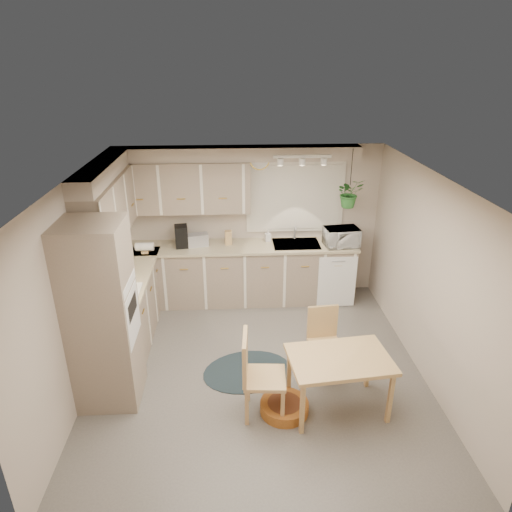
% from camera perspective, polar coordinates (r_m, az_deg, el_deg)
% --- Properties ---
extents(floor, '(4.20, 4.20, 0.00)m').
position_cam_1_polar(floor, '(5.85, 0.18, -13.96)').
color(floor, '#655F59').
rests_on(floor, ground).
extents(ceiling, '(4.20, 4.20, 0.00)m').
position_cam_1_polar(ceiling, '(4.79, 0.21, 9.47)').
color(ceiling, silver).
rests_on(ceiling, wall_back).
extents(wall_back, '(4.00, 0.04, 2.40)m').
position_cam_1_polar(wall_back, '(7.14, -0.80, 4.23)').
color(wall_back, '#B0A192').
rests_on(wall_back, floor).
extents(wall_front, '(4.00, 0.04, 2.40)m').
position_cam_1_polar(wall_front, '(3.48, 2.34, -19.34)').
color(wall_front, '#B0A192').
rests_on(wall_front, floor).
extents(wall_left, '(0.04, 4.20, 2.40)m').
position_cam_1_polar(wall_left, '(5.48, -21.21, -3.73)').
color(wall_left, '#B0A192').
rests_on(wall_left, floor).
extents(wall_right, '(0.04, 4.20, 2.40)m').
position_cam_1_polar(wall_right, '(5.68, 20.80, -2.71)').
color(wall_right, '#B0A192').
rests_on(wall_right, floor).
extents(base_cab_left, '(0.60, 1.85, 0.90)m').
position_cam_1_polar(base_cab_left, '(6.49, -15.54, -6.09)').
color(base_cab_left, gray).
rests_on(base_cab_left, floor).
extents(base_cab_back, '(3.60, 0.60, 0.90)m').
position_cam_1_polar(base_cab_back, '(7.15, -2.26, -2.28)').
color(base_cab_back, gray).
rests_on(base_cab_back, floor).
extents(counter_left, '(0.64, 1.89, 0.04)m').
position_cam_1_polar(counter_left, '(6.27, -15.91, -2.35)').
color(counter_left, tan).
rests_on(counter_left, base_cab_left).
extents(counter_back, '(3.64, 0.64, 0.04)m').
position_cam_1_polar(counter_back, '(6.95, -2.32, 1.17)').
color(counter_back, tan).
rests_on(counter_back, base_cab_back).
extents(oven_stack, '(0.65, 0.65, 2.10)m').
position_cam_1_polar(oven_stack, '(5.14, -18.68, -7.12)').
color(oven_stack, gray).
rests_on(oven_stack, floor).
extents(wall_oven_face, '(0.02, 0.56, 0.58)m').
position_cam_1_polar(wall_oven_face, '(5.06, -15.17, -7.15)').
color(wall_oven_face, silver).
rests_on(wall_oven_face, oven_stack).
extents(upper_cab_left, '(0.35, 2.00, 0.75)m').
position_cam_1_polar(upper_cab_left, '(6.10, -17.86, 5.83)').
color(upper_cab_left, gray).
rests_on(upper_cab_left, wall_left).
extents(upper_cab_back, '(2.00, 0.35, 0.75)m').
position_cam_1_polar(upper_cab_back, '(6.82, -9.27, 8.49)').
color(upper_cab_back, gray).
rests_on(upper_cab_back, wall_back).
extents(soffit_left, '(0.30, 2.00, 0.20)m').
position_cam_1_polar(soffit_left, '(5.98, -18.66, 10.14)').
color(soffit_left, '#B0A192').
rests_on(soffit_left, wall_left).
extents(soffit_back, '(3.60, 0.30, 0.20)m').
position_cam_1_polar(soffit_back, '(6.70, -2.54, 12.67)').
color(soffit_back, '#B0A192').
rests_on(soffit_back, wall_back).
extents(cooktop, '(0.52, 0.58, 0.02)m').
position_cam_1_polar(cooktop, '(5.76, -16.98, -4.62)').
color(cooktop, silver).
rests_on(cooktop, counter_left).
extents(range_hood, '(0.40, 0.60, 0.14)m').
position_cam_1_polar(range_hood, '(5.57, -17.72, -0.48)').
color(range_hood, silver).
rests_on(range_hood, upper_cab_left).
extents(window_blinds, '(1.40, 0.02, 1.00)m').
position_cam_1_polar(window_blinds, '(7.05, 4.93, 7.31)').
color(window_blinds, silver).
rests_on(window_blinds, wall_back).
extents(window_frame, '(1.50, 0.02, 1.10)m').
position_cam_1_polar(window_frame, '(7.06, 4.92, 7.33)').
color(window_frame, beige).
rests_on(window_frame, wall_back).
extents(sink, '(0.70, 0.48, 0.10)m').
position_cam_1_polar(sink, '(7.03, 5.03, 1.20)').
color(sink, '#B0B1B8').
rests_on(sink, counter_back).
extents(dishwasher_front, '(0.58, 0.02, 0.83)m').
position_cam_1_polar(dishwasher_front, '(7.06, 10.07, -3.23)').
color(dishwasher_front, silver).
rests_on(dishwasher_front, base_cab_back).
extents(track_light_bar, '(0.80, 0.04, 0.04)m').
position_cam_1_polar(track_light_bar, '(6.38, 5.80, 12.29)').
color(track_light_bar, silver).
rests_on(track_light_bar, ceiling).
extents(wall_clock, '(0.30, 0.03, 0.30)m').
position_cam_1_polar(wall_clock, '(6.86, 0.45, 11.92)').
color(wall_clock, gold).
rests_on(wall_clock, wall_back).
extents(dining_table, '(1.13, 0.82, 0.67)m').
position_cam_1_polar(dining_table, '(5.19, 10.18, -15.38)').
color(dining_table, tan).
rests_on(dining_table, floor).
extents(chair_left, '(0.49, 0.49, 0.97)m').
position_cam_1_polar(chair_left, '(4.97, 1.11, -14.72)').
color(chair_left, tan).
rests_on(chair_left, floor).
extents(chair_back, '(0.43, 0.43, 0.84)m').
position_cam_1_polar(chair_back, '(5.62, 8.70, -10.80)').
color(chair_back, tan).
rests_on(chair_back, floor).
extents(braided_rug, '(1.26, 1.05, 0.01)m').
position_cam_1_polar(braided_rug, '(5.82, -1.09, -14.19)').
color(braided_rug, black).
rests_on(braided_rug, floor).
extents(pet_bed, '(0.67, 0.67, 0.12)m').
position_cam_1_polar(pet_bed, '(5.26, 3.56, -18.32)').
color(pet_bed, '#A25D20').
rests_on(pet_bed, floor).
extents(microwave, '(0.54, 0.34, 0.34)m').
position_cam_1_polar(microwave, '(6.99, 10.64, 2.59)').
color(microwave, silver).
rests_on(microwave, counter_back).
extents(soap_bottle, '(0.12, 0.20, 0.09)m').
position_cam_1_polar(soap_bottle, '(7.09, 1.50, 2.21)').
color(soap_bottle, silver).
rests_on(soap_bottle, counter_back).
extents(hanging_plant, '(0.47, 0.50, 0.33)m').
position_cam_1_polar(hanging_plant, '(6.82, 11.57, 7.35)').
color(hanging_plant, '#2A6B2A').
rests_on(hanging_plant, ceiling).
extents(coffee_maker, '(0.21, 0.25, 0.33)m').
position_cam_1_polar(coffee_maker, '(6.93, -9.32, 2.45)').
color(coffee_maker, black).
rests_on(coffee_maker, counter_back).
extents(toaster, '(0.34, 0.23, 0.19)m').
position_cam_1_polar(toaster, '(6.95, -7.29, 2.02)').
color(toaster, '#B0B1B8').
rests_on(toaster, counter_back).
extents(knife_block, '(0.11, 0.11, 0.22)m').
position_cam_1_polar(knife_block, '(6.96, -3.48, 2.32)').
color(knife_block, tan).
rests_on(knife_block, counter_back).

